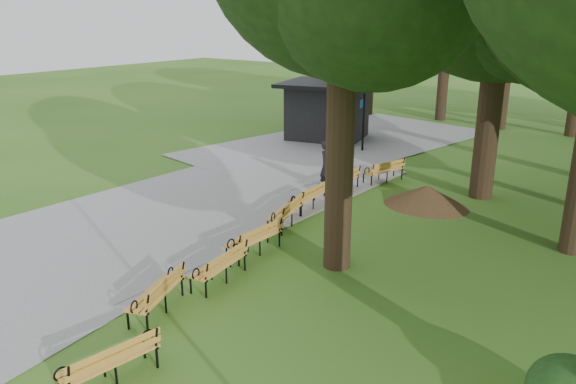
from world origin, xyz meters
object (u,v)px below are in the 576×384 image
Objects in this scene: bench_3 at (254,239)px; dirt_mound at (426,196)px; bench_5 at (308,197)px; kiosk at (327,110)px; bench_1 at (156,293)px; person at (327,165)px; bench_0 at (109,361)px; bench_6 at (342,181)px; bench_4 at (285,212)px; bench_7 at (383,171)px; bench_2 at (219,265)px; lamp_post at (341,108)px.

dirt_mound is at bearing 164.45° from bench_3.
kiosk is at bearing -153.81° from bench_5.
dirt_mound is 10.38m from bench_1.
dirt_mound is 1.28× the size of bench_5.
person is 0.39× the size of kiosk.
bench_0 and bench_6 have the same top height.
kiosk reaches higher than bench_6.
bench_0 and bench_4 have the same top height.
bench_5 and bench_6 have the same top height.
bench_5 is at bearing -157.19° from bench_0.
bench_0 is at bearing -168.29° from person.
bench_1 is at bearing -100.30° from dirt_mound.
bench_7 is at bearing -174.70° from bench_3.
bench_7 is (0.51, 4.41, 0.00)m from bench_5.
bench_3 is 1.00× the size of bench_4.
bench_2 is at bearing 14.79° from bench_3.
bench_0 is 14.24m from bench_7.
person is 0.96× the size of bench_1.
kiosk is 11.10m from dirt_mound.
kiosk is 2.48× the size of bench_2.
bench_5 is 2.26m from bench_6.
dirt_mound is 1.28× the size of bench_2.
bench_5 is 4.44m from bench_7.
bench_3 is 1.00× the size of bench_5.
bench_6 is (-0.06, 2.26, 0.00)m from bench_5.
dirt_mound is at bearing -37.32° from lamp_post.
bench_2 is (0.10, 1.87, 0.00)m from bench_1.
bench_5 is at bearing 175.69° from bench_4.
bench_4 is at bearing -122.48° from dirt_mound.
bench_1 is (6.67, -17.23, -1.04)m from kiosk.
kiosk is 18.51m from bench_1.
lamp_post is at bearing 175.61° from bench_1.
bench_6 reaches higher than dirt_mound.
bench_2 is 1.00× the size of bench_5.
bench_2 is 10.10m from bench_7.
person is 8.86m from kiosk.
bench_7 is (1.22, 2.16, -0.48)m from person.
bench_4 is (1.01, -3.89, -0.48)m from person.
bench_7 is (0.57, 2.15, 0.00)m from bench_6.
lamp_post reaches higher than person.
bench_2 is (-1.16, 4.03, 0.00)m from bench_0.
dirt_mound is at bearing 148.37° from bench_1.
kiosk is 9.25m from bench_6.
bench_1 is 1.00× the size of bench_4.
person is at bearing -11.68° from bench_7.
bench_1 and bench_7 have the same top height.
bench_0 is (3.17, -11.95, -0.48)m from person.
bench_6 is 2.22m from bench_7.
kiosk reaches higher than bench_1.
kiosk is 12.77m from bench_4.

